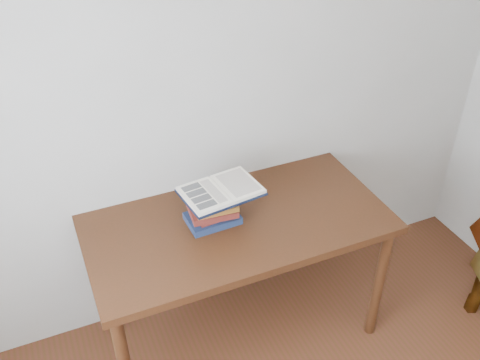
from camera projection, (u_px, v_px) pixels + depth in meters
name	position (u px, v px, depth m)	size (l,w,h in m)	color
room_shell	(457.00, 309.00, 1.14)	(3.54, 3.54, 2.62)	beige
desk	(238.00, 235.00, 2.72)	(1.51, 0.76, 0.81)	#3F1E0F
book_stack	(213.00, 207.00, 2.61)	(0.28, 0.20, 0.18)	#162043
open_book	(221.00, 191.00, 2.54)	(0.40, 0.30, 0.03)	black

